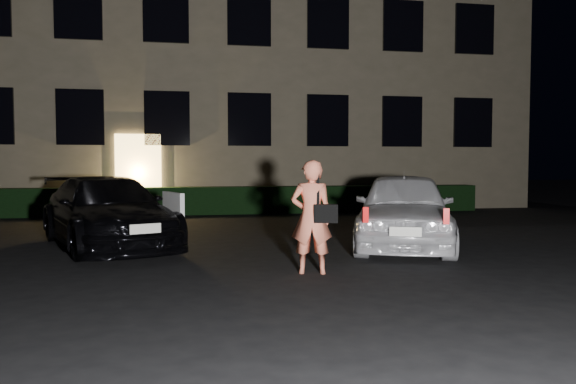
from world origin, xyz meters
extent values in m
plane|color=black|center=(0.00, 0.00, 0.00)|extent=(80.00, 80.00, 0.00)
cube|color=#695F4B|center=(0.00, 15.00, 6.00)|extent=(20.00, 8.00, 12.00)
cube|color=#EABB62|center=(-3.50, 10.94, 1.25)|extent=(1.40, 0.10, 2.50)
cube|color=black|center=(-5.20, 10.94, 3.00)|extent=(1.40, 0.10, 1.70)
cube|color=black|center=(-2.60, 10.94, 3.00)|extent=(1.40, 0.10, 1.70)
cube|color=black|center=(0.00, 10.94, 3.00)|extent=(1.40, 0.10, 1.70)
cube|color=black|center=(2.60, 10.94, 3.00)|extent=(1.40, 0.10, 1.70)
cube|color=black|center=(5.20, 10.94, 3.00)|extent=(1.40, 0.10, 1.70)
cube|color=black|center=(7.80, 10.94, 3.00)|extent=(1.40, 0.10, 1.70)
cube|color=black|center=(-5.20, 10.94, 6.20)|extent=(1.40, 0.10, 1.70)
cube|color=black|center=(-2.60, 10.94, 6.20)|extent=(1.40, 0.10, 1.70)
cube|color=black|center=(0.00, 10.94, 6.20)|extent=(1.40, 0.10, 1.70)
cube|color=black|center=(2.60, 10.94, 6.20)|extent=(1.40, 0.10, 1.70)
cube|color=black|center=(5.20, 10.94, 6.20)|extent=(1.40, 0.10, 1.70)
cube|color=black|center=(7.80, 10.94, 6.20)|extent=(1.40, 0.10, 1.70)
cube|color=black|center=(0.00, 10.50, 0.42)|extent=(15.00, 0.70, 0.85)
imported|color=black|center=(-3.52, 3.97, 0.67)|extent=(3.41, 4.98, 1.34)
cube|color=white|center=(-2.27, 3.54, 0.83)|extent=(0.42, 0.92, 0.45)
cube|color=silver|center=(-2.66, 1.74, 0.58)|extent=(0.47, 0.22, 0.15)
imported|color=silver|center=(2.03, 2.87, 0.73)|extent=(3.15, 4.60, 1.46)
cube|color=red|center=(0.72, 1.18, 0.79)|extent=(0.10, 0.08, 0.24)
cube|color=red|center=(1.85, 0.75, 0.79)|extent=(0.10, 0.08, 0.24)
cube|color=silver|center=(1.27, 0.91, 0.55)|extent=(0.47, 0.22, 0.14)
imported|color=#F17859|center=(-0.25, 0.72, 0.82)|extent=(0.67, 0.51, 1.65)
cube|color=black|center=(-0.07, 0.57, 0.88)|extent=(0.36, 0.21, 0.26)
cube|color=black|center=(-0.17, 0.63, 1.25)|extent=(0.05, 0.06, 0.51)
camera|label=1|loc=(-2.03, -7.16, 1.61)|focal=35.00mm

